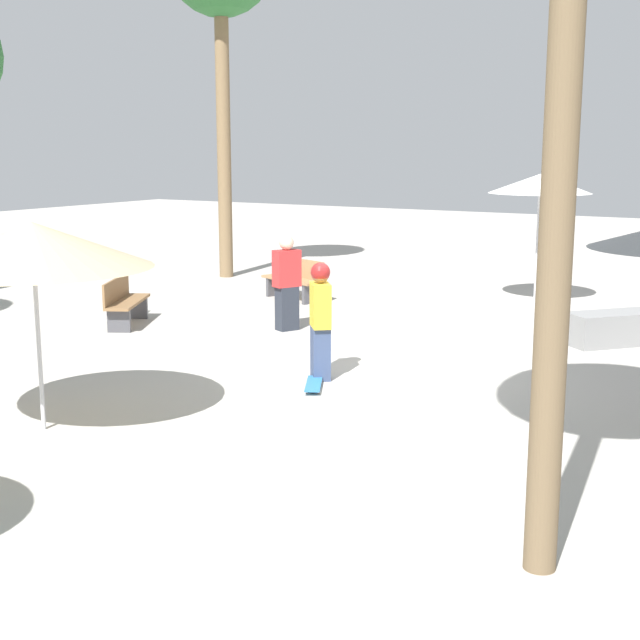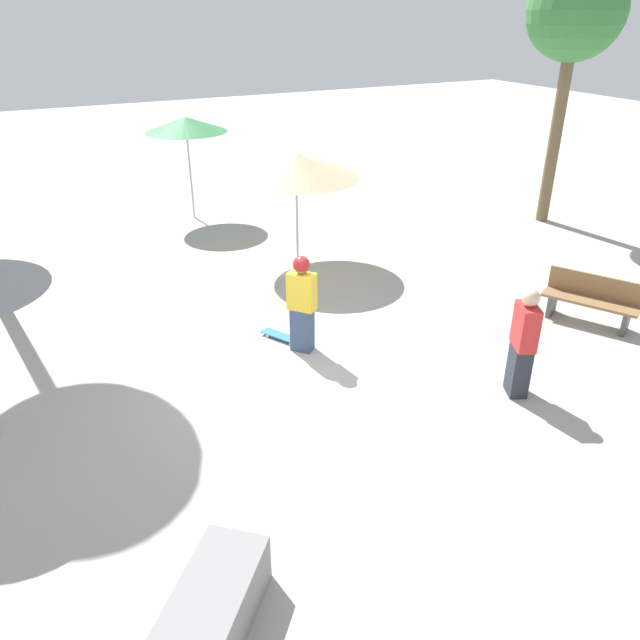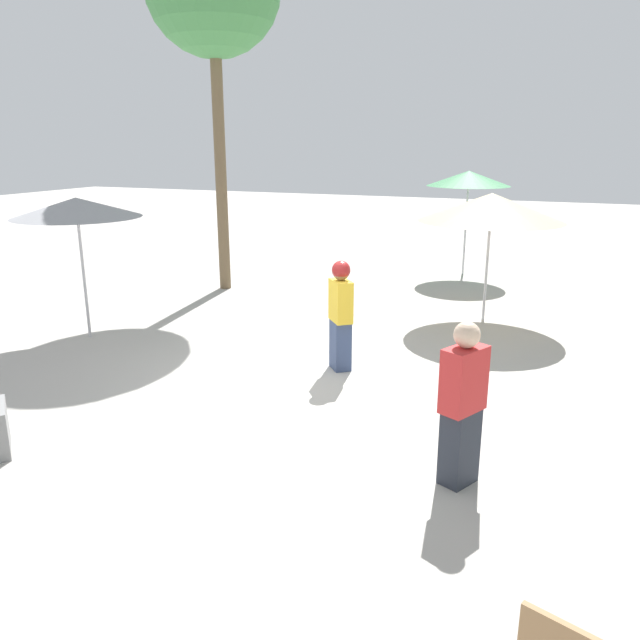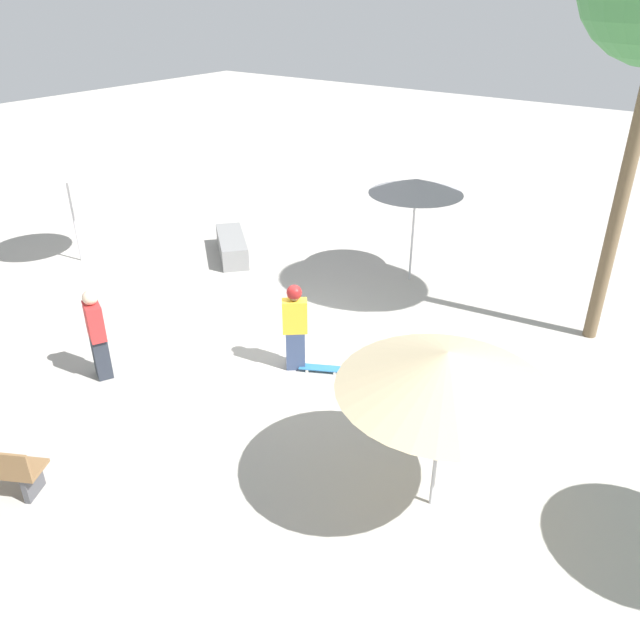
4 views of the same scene
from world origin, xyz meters
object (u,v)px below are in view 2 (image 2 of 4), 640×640
at_px(bench_far, 591,300).
at_px(skater_main, 302,301).
at_px(bystander_watching, 523,343).
at_px(shade_umbrella_green, 186,125).
at_px(skateboard, 282,336).
at_px(shade_umbrella_tan, 296,165).
at_px(concrete_ledge, 199,639).
at_px(palm_tree_far_back, 576,14).

bearing_deg(bench_far, skater_main, 45.73).
relative_size(skater_main, bystander_watching, 0.98).
bearing_deg(shade_umbrella_green, skater_main, -3.69).
relative_size(skateboard, shade_umbrella_tan, 0.31).
relative_size(concrete_ledge, bench_far, 1.18).
distance_m(concrete_ledge, bench_far, 8.62).
distance_m(skateboard, bystander_watching, 3.91).
bearing_deg(bench_far, shade_umbrella_tan, 6.01).
xyz_separation_m(skateboard, shade_umbrella_green, (-7.12, 0.65, 2.32)).
relative_size(shade_umbrella_tan, bystander_watching, 1.59).
height_order(concrete_ledge, shade_umbrella_tan, shade_umbrella_tan).
relative_size(concrete_ledge, shade_umbrella_tan, 0.73).
distance_m(skateboard, bench_far, 5.44).
bearing_deg(shade_umbrella_green, palm_tree_far_back, 61.67).
relative_size(skater_main, shade_umbrella_tan, 0.62).
relative_size(skateboard, palm_tree_far_back, 0.13).
xyz_separation_m(shade_umbrella_green, palm_tree_far_back, (4.31, 8.00, 2.44)).
height_order(skater_main, shade_umbrella_green, shade_umbrella_green).
height_order(concrete_ledge, bench_far, bench_far).
bearing_deg(bystander_watching, bench_far, 138.69).
bearing_deg(concrete_ledge, skateboard, 148.98).
relative_size(skater_main, shade_umbrella_green, 0.63).
bearing_deg(palm_tree_far_back, bystander_watching, -47.19).
bearing_deg(bench_far, concrete_ledge, 82.62).
bearing_deg(shade_umbrella_green, bystander_watching, 9.59).
bearing_deg(skater_main, shade_umbrella_green, -43.16).
bearing_deg(skater_main, shade_umbrella_tan, -63.64).
bearing_deg(skater_main, palm_tree_far_back, -108.46).
xyz_separation_m(concrete_ledge, shade_umbrella_green, (-12.05, 3.62, 2.11)).
relative_size(palm_tree_far_back, bystander_watching, 3.64).
bearing_deg(bystander_watching, skater_main, -113.29).
height_order(skateboard, palm_tree_far_back, palm_tree_far_back).
relative_size(shade_umbrella_green, shade_umbrella_tan, 0.98).
height_order(bench_far, bystander_watching, bystander_watching).
height_order(skater_main, palm_tree_far_back, palm_tree_far_back).
bearing_deg(concrete_ledge, bystander_watching, 109.74).
bearing_deg(bystander_watching, skateboard, -115.83).
distance_m(skater_main, palm_tree_far_back, 9.91).
xyz_separation_m(skater_main, palm_tree_far_back, (-3.26, 8.49, 3.95)).
relative_size(shade_umbrella_tan, palm_tree_far_back, 0.44).
height_order(shade_umbrella_green, shade_umbrella_tan, shade_umbrella_green).
distance_m(concrete_ledge, shade_umbrella_green, 12.76).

